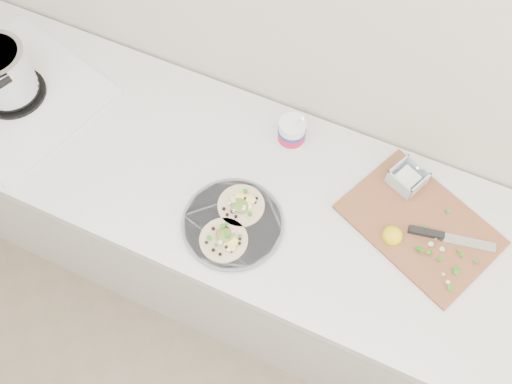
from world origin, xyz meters
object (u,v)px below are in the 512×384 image
at_px(stove, 6,81).
at_px(taco_plate, 232,222).
at_px(cutboard, 421,220).
at_px(tub, 293,131).

relative_size(stove, taco_plate, 2.09).
distance_m(taco_plate, cutboard, 0.56).
bearing_deg(cutboard, stove, -151.68).
distance_m(stove, cutboard, 1.37).
xyz_separation_m(taco_plate, tub, (0.05, 0.34, 0.05)).
relative_size(taco_plate, tub, 1.51).
distance_m(taco_plate, tub, 0.35).
bearing_deg(stove, taco_plate, 7.13).
height_order(taco_plate, cutboard, cutboard).
bearing_deg(tub, stove, -166.50).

